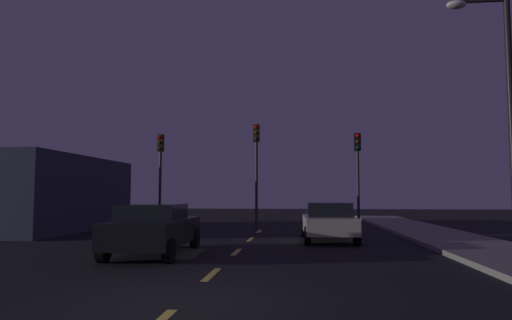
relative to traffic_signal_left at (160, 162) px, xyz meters
name	(u,v)px	position (x,y,z in m)	size (l,w,h in m)	color
ground_plane	(239,250)	(5.32, -8.48, -3.42)	(80.00, 80.00, 0.00)	black
sidewalk_curb_right	(487,250)	(12.82, -8.48, -3.35)	(3.00, 40.00, 0.15)	gray
lane_stripe_second	(212,274)	(5.32, -12.88, -3.42)	(0.16, 1.60, 0.01)	#EACC4C
lane_stripe_third	(236,252)	(5.32, -9.08, -3.42)	(0.16, 1.60, 0.01)	#EACC4C
lane_stripe_fourth	(250,239)	(5.32, -5.28, -3.42)	(0.16, 1.60, 0.01)	#EACC4C
lane_stripe_fifth	(259,231)	(5.32, -1.48, -3.42)	(0.16, 1.60, 0.01)	#EACC4C
traffic_signal_left	(160,162)	(0.00, 0.00, 0.00)	(0.32, 0.38, 4.88)	#2D2D30
traffic_signal_center	(256,156)	(5.05, 0.00, 0.29)	(0.32, 0.38, 5.34)	#2D2D30
traffic_signal_right	(358,162)	(10.14, 0.00, -0.04)	(0.32, 0.38, 4.81)	#2D2D30
car_stopped_ahead	(328,221)	(8.30, -5.47, -2.69)	(2.02, 4.17, 1.44)	beige
car_adjacent_lane	(154,228)	(3.05, -9.95, -2.66)	(2.03, 4.33, 1.46)	black
street_lamp_right	(501,99)	(12.87, -9.72, 0.98)	(1.74, 0.36, 7.36)	black
storefront_left	(38,194)	(-5.46, -1.96, -1.65)	(5.56, 9.59, 3.54)	#333847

